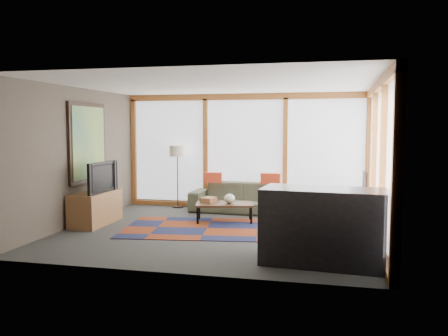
% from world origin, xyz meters
% --- Properties ---
extents(ground, '(5.50, 5.50, 0.00)m').
position_xyz_m(ground, '(0.00, 0.00, 0.00)').
color(ground, '#2B2B29').
rests_on(ground, ground).
extents(room_envelope, '(5.52, 5.02, 2.62)m').
position_xyz_m(room_envelope, '(0.49, 0.56, 1.54)').
color(room_envelope, '#494034').
rests_on(room_envelope, ground).
extents(rug, '(3.23, 2.32, 0.01)m').
position_xyz_m(rug, '(-0.26, 0.16, 0.01)').
color(rug, maroon).
rests_on(rug, ground).
extents(sofa, '(2.21, 0.94, 0.64)m').
position_xyz_m(sofa, '(0.01, 1.95, 0.32)').
color(sofa, '#3A3A2A').
rests_on(sofa, ground).
extents(pillow_left, '(0.42, 0.19, 0.22)m').
position_xyz_m(pillow_left, '(-0.62, 1.93, 0.75)').
color(pillow_left, '#BD371B').
rests_on(pillow_left, sofa).
extents(pillow_right, '(0.43, 0.15, 0.23)m').
position_xyz_m(pillow_right, '(0.66, 1.95, 0.75)').
color(pillow_right, '#BD371B').
rests_on(pillow_right, sofa).
extents(floor_lamp, '(0.36, 0.36, 1.44)m').
position_xyz_m(floor_lamp, '(-1.53, 2.21, 0.72)').
color(floor_lamp, '#32241A').
rests_on(floor_lamp, ground).
extents(coffee_table, '(1.20, 0.78, 0.37)m').
position_xyz_m(coffee_table, '(-0.09, 0.82, 0.18)').
color(coffee_table, black).
rests_on(coffee_table, ground).
extents(book_stack, '(0.30, 0.35, 0.10)m').
position_xyz_m(book_stack, '(-0.43, 0.87, 0.42)').
color(book_stack, brown).
rests_on(book_stack, coffee_table).
extents(vase, '(0.22, 0.22, 0.19)m').
position_xyz_m(vase, '(0.00, 0.85, 0.46)').
color(vase, beige).
rests_on(vase, coffee_table).
extents(bookshelf, '(0.44, 2.41, 0.60)m').
position_xyz_m(bookshelf, '(2.43, 0.59, 0.30)').
color(bookshelf, black).
rests_on(bookshelf, ground).
extents(bowl_a, '(0.22, 0.22, 0.10)m').
position_xyz_m(bowl_a, '(2.45, 0.04, 0.65)').
color(bowl_a, black).
rests_on(bowl_a, bookshelf).
extents(bowl_b, '(0.19, 0.19, 0.09)m').
position_xyz_m(bowl_b, '(2.45, 0.39, 0.65)').
color(bowl_b, black).
rests_on(bowl_b, bookshelf).
extents(shelf_picture, '(0.08, 0.31, 0.40)m').
position_xyz_m(shelf_picture, '(2.56, 1.31, 0.81)').
color(shelf_picture, black).
rests_on(shelf_picture, bookshelf).
extents(tv_console, '(0.52, 1.25, 0.62)m').
position_xyz_m(tv_console, '(-2.44, 0.06, 0.31)').
color(tv_console, brown).
rests_on(tv_console, ground).
extents(television, '(0.18, 1.02, 0.58)m').
position_xyz_m(television, '(-2.35, 0.01, 0.91)').
color(television, black).
rests_on(television, tv_console).
extents(bar_counter, '(1.69, 0.89, 1.03)m').
position_xyz_m(bar_counter, '(1.86, -1.63, 0.52)').
color(bar_counter, black).
rests_on(bar_counter, ground).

